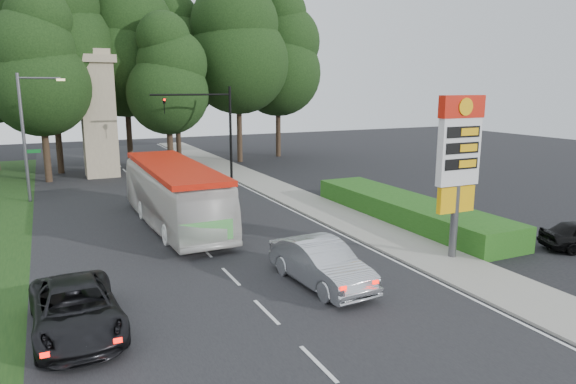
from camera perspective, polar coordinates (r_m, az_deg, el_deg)
name	(u,v)px	position (r m, az deg, el deg)	size (l,w,h in m)	color
ground	(273,319)	(16.67, -1.73, -13.90)	(120.00, 120.00, 0.00)	black
road_surface	(180,227)	(27.43, -11.86, -3.78)	(14.00, 80.00, 0.02)	black
sidewalk_right	(323,209)	(30.43, 3.87, -1.93)	(3.00, 80.00, 0.12)	gray
hedge	(407,210)	(28.71, 13.05, -1.92)	(3.00, 14.00, 1.20)	#1D4E14
gas_station_pylon	(459,155)	(22.08, 18.45, 3.92)	(2.10, 0.45, 6.85)	#59595E
traffic_signal_mast	(214,120)	(39.63, -8.25, 7.89)	(6.10, 0.35, 7.20)	black
streetlight_signs	(27,132)	(35.92, -27.02, 6.00)	(2.75, 0.98, 8.00)	#59595E
monument	(98,113)	(44.02, -20.34, 8.22)	(3.00, 3.00, 10.05)	gray
tree_center_left	(48,25)	(47.05, -25.10, 16.49)	(10.08, 10.08, 19.80)	#2D2116
tree_center_right	(123,42)	(49.44, -17.82, 15.55)	(9.24, 9.24, 18.15)	#2D2116
tree_east_near	(175,60)	(52.25, -12.43, 14.12)	(8.12, 8.12, 15.95)	#2D2116
tree_east_mid	(238,41)	(49.96, -5.60, 16.38)	(9.52, 9.52, 18.70)	#2D2116
tree_far_east	(278,55)	(53.61, -1.13, 15.02)	(8.68, 8.68, 17.05)	#2D2116
tree_monument_left	(38,66)	(42.82, -26.01, 12.50)	(7.28, 7.28, 14.30)	#2D2116
tree_monument_right	(167,76)	(44.33, -13.30, 12.40)	(6.72, 6.72, 13.20)	#2D2116
transit_bus	(174,196)	(27.25, -12.52, -0.39)	(2.75, 11.76, 3.27)	white
sedan_silver	(321,263)	(19.02, 3.70, -7.91)	(1.75, 5.03, 1.66)	#B9BBC2
suv_charcoal	(76,309)	(16.78, -22.50, -11.92)	(2.43, 5.27, 1.46)	black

